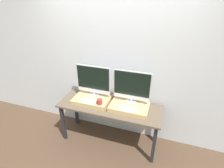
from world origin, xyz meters
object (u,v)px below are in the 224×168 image
at_px(keyboard_left, 89,101).
at_px(mug, 99,102).
at_px(monitor_left, 93,80).
at_px(keyboard_right, 127,109).
at_px(monitor_right, 132,86).

xyz_separation_m(keyboard_left, mug, (0.19, 0.00, 0.03)).
bearing_deg(monitor_left, keyboard_right, -19.08).
xyz_separation_m(monitor_left, keyboard_left, (0.00, -0.22, -0.27)).
xyz_separation_m(monitor_right, keyboard_right, (0.00, -0.22, -0.27)).
distance_m(monitor_left, keyboard_right, 0.73).
bearing_deg(monitor_right, mug, -153.85).
relative_size(monitor_right, keyboard_right, 2.20).
distance_m(keyboard_left, keyboard_right, 0.64).
xyz_separation_m(monitor_left, keyboard_right, (0.64, -0.22, -0.27)).
distance_m(keyboard_left, mug, 0.19).
bearing_deg(monitor_right, keyboard_left, -160.92).
bearing_deg(keyboard_left, keyboard_right, 0.00).
xyz_separation_m(monitor_left, mug, (0.19, -0.22, -0.24)).
bearing_deg(mug, monitor_right, 26.15).
distance_m(mug, keyboard_right, 0.45).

